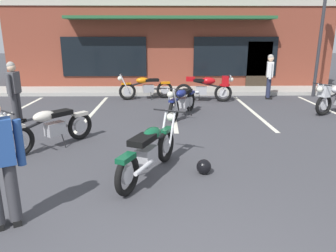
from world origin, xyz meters
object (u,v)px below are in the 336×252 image
object	(u,v)px
motorcycle_foreground_classic	(149,150)
person_by_back_row	(270,74)
person_in_black_shirt	(14,89)
motorcycle_red_sportbike	(50,127)
helmet_on_pavement	(204,167)
motorcycle_blue_standard	(207,87)
motorcycle_green_cafe_racer	(146,87)
parking_lot_lamp_post	(326,5)
motorcycle_black_cruiser	(182,101)

from	to	relation	value
motorcycle_foreground_classic	person_by_back_row	bearing A→B (deg)	58.08
person_by_back_row	person_in_black_shirt	bearing A→B (deg)	-157.52
motorcycle_red_sportbike	helmet_on_pavement	size ratio (longest dim) A/B	6.72
person_by_back_row	helmet_on_pavement	world-z (taller)	person_by_back_row
motorcycle_blue_standard	helmet_on_pavement	distance (m)	6.41
motorcycle_red_sportbike	motorcycle_green_cafe_racer	bearing A→B (deg)	72.16
motorcycle_blue_standard	motorcycle_foreground_classic	bearing A→B (deg)	-106.09
person_by_back_row	helmet_on_pavement	size ratio (longest dim) A/B	6.44
person_by_back_row	helmet_on_pavement	bearing A→B (deg)	-116.10
motorcycle_foreground_classic	parking_lot_lamp_post	size ratio (longest dim) A/B	0.37
motorcycle_green_cafe_racer	parking_lot_lamp_post	bearing A→B (deg)	2.82
motorcycle_foreground_classic	person_in_black_shirt	size ratio (longest dim) A/B	1.18
motorcycle_blue_standard	parking_lot_lamp_post	size ratio (longest dim) A/B	0.40
motorcycle_red_sportbike	motorcycle_blue_standard	world-z (taller)	same
motorcycle_black_cruiser	person_in_black_shirt	world-z (taller)	person_in_black_shirt
motorcycle_red_sportbike	person_in_black_shirt	world-z (taller)	person_in_black_shirt
person_in_black_shirt	helmet_on_pavement	size ratio (longest dim) A/B	6.44
motorcycle_green_cafe_racer	motorcycle_red_sportbike	bearing A→B (deg)	-107.84
motorcycle_red_sportbike	helmet_on_pavement	world-z (taller)	motorcycle_red_sportbike
motorcycle_red_sportbike	person_by_back_row	size ratio (longest dim) A/B	1.04
person_by_back_row	motorcycle_foreground_classic	bearing A→B (deg)	-121.92
motorcycle_black_cruiser	motorcycle_green_cafe_racer	world-z (taller)	same
person_in_black_shirt	motorcycle_black_cruiser	bearing A→B (deg)	7.95
person_by_back_row	parking_lot_lamp_post	distance (m)	3.17
motorcycle_red_sportbike	motorcycle_blue_standard	size ratio (longest dim) A/B	0.83
motorcycle_blue_standard	motorcycle_green_cafe_racer	distance (m)	2.31
motorcycle_foreground_classic	helmet_on_pavement	distance (m)	1.00
parking_lot_lamp_post	motorcycle_black_cruiser	bearing A→B (deg)	-150.74
motorcycle_red_sportbike	person_by_back_row	distance (m)	8.43
person_in_black_shirt	parking_lot_lamp_post	world-z (taller)	parking_lot_lamp_post
motorcycle_green_cafe_racer	motorcycle_black_cruiser	bearing A→B (deg)	-65.62
motorcycle_red_sportbike	motorcycle_black_cruiser	world-z (taller)	same
motorcycle_blue_standard	parking_lot_lamp_post	distance (m)	5.33
motorcycle_foreground_classic	motorcycle_red_sportbike	size ratio (longest dim) A/B	1.13
person_in_black_shirt	person_by_back_row	xyz separation A→B (m)	(8.07, 3.34, 0.00)
motorcycle_blue_standard	person_by_back_row	distance (m)	2.52
motorcycle_foreground_classic	helmet_on_pavement	xyz separation A→B (m)	(0.94, 0.06, -0.33)
motorcycle_black_cruiser	motorcycle_green_cafe_racer	xyz separation A→B (m)	(-1.23, 2.72, 0.00)
motorcycle_foreground_classic	person_in_black_shirt	bearing A→B (deg)	137.08
motorcycle_blue_standard	motorcycle_green_cafe_racer	size ratio (longest dim) A/B	1.01
motorcycle_red_sportbike	person_in_black_shirt	bearing A→B (deg)	128.21
person_by_back_row	motorcycle_red_sportbike	bearing A→B (deg)	-139.96
motorcycle_blue_standard	person_in_black_shirt	distance (m)	6.34
motorcycle_green_cafe_racer	helmet_on_pavement	bearing A→B (deg)	-78.79
motorcycle_green_cafe_racer	motorcycle_blue_standard	bearing A→B (deg)	-12.38
parking_lot_lamp_post	person_by_back_row	bearing A→B (deg)	-169.96
person_by_back_row	parking_lot_lamp_post	bearing A→B (deg)	10.04
person_in_black_shirt	helmet_on_pavement	distance (m)	5.93
motorcycle_foreground_classic	motorcycle_black_cruiser	bearing A→B (deg)	78.90
motorcycle_red_sportbike	parking_lot_lamp_post	distance (m)	10.62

